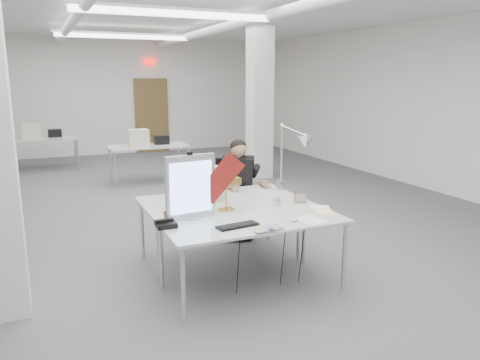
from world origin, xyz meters
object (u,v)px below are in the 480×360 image
(architect_lamp, at_px, (292,159))
(bankers_lamp, at_px, (226,193))
(desk_main, at_px, (252,220))
(monitor, at_px, (190,187))
(beige_monitor, at_px, (200,184))
(desk_phone, at_px, (166,225))
(seated_person, at_px, (239,173))
(laptop, at_px, (271,231))
(office_chair, at_px, (237,203))

(architect_lamp, bearing_deg, bankers_lamp, -166.13)
(desk_main, bearing_deg, architect_lamp, 40.76)
(monitor, relative_size, beige_monitor, 1.55)
(bankers_lamp, bearing_deg, architect_lamp, 16.01)
(desk_phone, relative_size, beige_monitor, 0.45)
(desk_main, relative_size, seated_person, 2.17)
(laptop, distance_m, desk_phone, 0.99)
(monitor, relative_size, desk_phone, 3.43)
(monitor, bearing_deg, desk_main, -33.65)
(bankers_lamp, distance_m, architect_lamp, 1.05)
(bankers_lamp, xyz_separation_m, architect_lamp, (0.97, 0.33, 0.24))
(desk_main, relative_size, desk_phone, 9.67)
(seated_person, bearing_deg, desk_main, -85.74)
(monitor, relative_size, architect_lamp, 0.74)
(monitor, height_order, beige_monitor, monitor)
(desk_phone, bearing_deg, beige_monitor, 53.37)
(desk_main, bearing_deg, office_chair, 72.07)
(desk_main, height_order, desk_phone, desk_phone)
(laptop, distance_m, beige_monitor, 1.34)
(seated_person, height_order, beige_monitor, seated_person)
(monitor, distance_m, beige_monitor, 0.69)
(laptop, height_order, architect_lamp, architect_lamp)
(monitor, distance_m, desk_phone, 0.47)
(laptop, xyz_separation_m, bankers_lamp, (-0.11, 0.83, 0.17))
(seated_person, height_order, bankers_lamp, seated_person)
(office_chair, height_order, bankers_lamp, bankers_lamp)
(desk_main, height_order, bankers_lamp, bankers_lamp)
(office_chair, relative_size, beige_monitor, 2.29)
(desk_main, relative_size, laptop, 5.95)
(office_chair, xyz_separation_m, laptop, (-0.52, -1.99, 0.30))
(monitor, height_order, architect_lamp, architect_lamp)
(desk_main, height_order, seated_person, seated_person)
(laptop, bearing_deg, desk_main, 80.40)
(seated_person, xyz_separation_m, desk_phone, (-1.36, -1.42, -0.12))
(desk_main, xyz_separation_m, office_chair, (0.51, 1.57, -0.27))
(bankers_lamp, bearing_deg, desk_phone, -159.61)
(seated_person, relative_size, monitor, 1.30)
(bankers_lamp, distance_m, desk_phone, 0.81)
(desk_main, distance_m, seated_person, 1.61)
(seated_person, bearing_deg, office_chair, 112.74)
(desk_main, distance_m, monitor, 0.70)
(seated_person, relative_size, bankers_lamp, 2.23)
(monitor, bearing_deg, office_chair, 44.79)
(monitor, distance_m, laptop, 0.94)
(office_chair, bearing_deg, architect_lamp, -44.90)
(desk_main, relative_size, architect_lamp, 2.10)
(beige_monitor, bearing_deg, architect_lamp, -31.95)
(monitor, xyz_separation_m, architect_lamp, (1.39, 0.45, 0.11))
(desk_main, bearing_deg, desk_phone, 173.58)
(desk_main, height_order, monitor, monitor)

